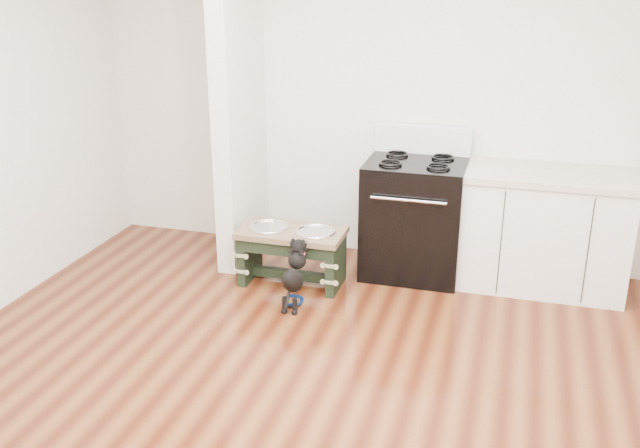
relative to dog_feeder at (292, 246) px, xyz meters
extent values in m
plane|color=#41180B|center=(0.61, -1.68, -0.31)|extent=(5.00, 5.00, 0.00)
plane|color=silver|center=(0.61, 0.82, 1.04)|extent=(5.00, 0.00, 5.00)
cube|color=silver|center=(-0.56, 0.42, 1.04)|extent=(0.15, 0.80, 2.70)
cube|color=black|center=(0.86, 0.47, 0.15)|extent=(0.76, 0.65, 0.92)
cube|color=black|center=(0.86, 0.16, 0.09)|extent=(0.58, 0.02, 0.50)
cylinder|color=silver|center=(0.86, 0.12, 0.41)|extent=(0.56, 0.02, 0.02)
cube|color=white|center=(0.86, 0.75, 0.72)|extent=(0.76, 0.08, 0.22)
torus|color=black|center=(0.68, 0.33, 0.62)|extent=(0.18, 0.18, 0.02)
torus|color=black|center=(1.04, 0.33, 0.62)|extent=(0.18, 0.18, 0.02)
torus|color=black|center=(0.68, 0.61, 0.62)|extent=(0.18, 0.18, 0.02)
torus|color=black|center=(1.04, 0.61, 0.62)|extent=(0.18, 0.18, 0.02)
cube|color=white|center=(1.84, 0.50, 0.12)|extent=(1.20, 0.60, 0.86)
cube|color=#BDB5A1|center=(1.84, 0.50, 0.57)|extent=(1.24, 0.64, 0.05)
cube|color=black|center=(1.84, 0.24, -0.26)|extent=(1.20, 0.06, 0.10)
cube|color=black|center=(-0.35, 0.01, -0.12)|extent=(0.07, 0.38, 0.40)
cube|color=black|center=(0.35, 0.01, -0.12)|extent=(0.07, 0.38, 0.40)
cube|color=black|center=(0.00, -0.17, 0.03)|extent=(0.64, 0.03, 0.10)
cube|color=black|center=(0.00, 0.01, -0.25)|extent=(0.64, 0.07, 0.07)
cube|color=brown|center=(0.00, 0.01, 0.10)|extent=(0.80, 0.43, 0.04)
cylinder|color=silver|center=(-0.19, 0.01, 0.11)|extent=(0.27, 0.27, 0.05)
cylinder|color=silver|center=(0.19, 0.01, 0.11)|extent=(0.27, 0.27, 0.05)
torus|color=silver|center=(-0.19, 0.01, 0.13)|extent=(0.31, 0.31, 0.02)
torus|color=silver|center=(0.19, 0.01, 0.13)|extent=(0.31, 0.31, 0.02)
cylinder|color=black|center=(0.10, -0.49, -0.25)|extent=(0.04, 0.04, 0.12)
cylinder|color=black|center=(0.18, -0.49, -0.25)|extent=(0.04, 0.04, 0.12)
sphere|color=black|center=(0.10, -0.50, -0.30)|extent=(0.04, 0.04, 0.04)
sphere|color=black|center=(0.18, -0.50, -0.30)|extent=(0.04, 0.04, 0.04)
ellipsoid|color=black|center=(0.14, -0.41, -0.09)|extent=(0.14, 0.33, 0.29)
sphere|color=black|center=(0.14, -0.31, 0.02)|extent=(0.13, 0.13, 0.13)
sphere|color=black|center=(0.14, -0.27, 0.11)|extent=(0.11, 0.11, 0.11)
sphere|color=black|center=(0.11, -0.19, 0.11)|extent=(0.04, 0.04, 0.04)
sphere|color=black|center=(0.18, -0.19, 0.11)|extent=(0.04, 0.04, 0.04)
cylinder|color=black|center=(0.14, -0.54, -0.19)|extent=(0.02, 0.09, 0.11)
torus|color=#C63A63|center=(0.14, -0.28, 0.07)|extent=(0.11, 0.07, 0.10)
imported|color=navy|center=(0.13, -0.36, -0.29)|extent=(0.19, 0.19, 0.05)
cylinder|color=brown|center=(0.13, -0.36, -0.29)|extent=(0.10, 0.10, 0.02)
camera|label=1|loc=(1.61, -4.80, 2.06)|focal=40.00mm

